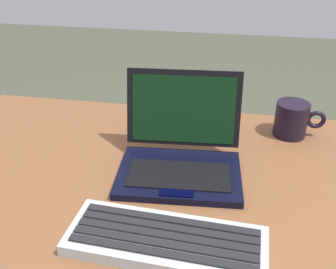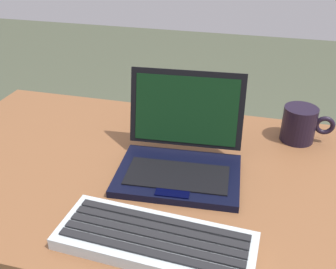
{
  "view_description": "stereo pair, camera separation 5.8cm",
  "coord_description": "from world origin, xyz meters",
  "views": [
    {
      "loc": [
        0.07,
        -0.7,
        1.25
      ],
      "look_at": [
        -0.05,
        0.01,
        0.84
      ],
      "focal_mm": 41.09,
      "sensor_mm": 36.0,
      "label": 1
    },
    {
      "loc": [
        0.13,
        -0.69,
        1.25
      ],
      "look_at": [
        -0.05,
        0.01,
        0.84
      ],
      "focal_mm": 41.09,
      "sensor_mm": 36.0,
      "label": 2
    }
  ],
  "objects": [
    {
      "name": "coffee_mug",
      "position": [
        0.24,
        0.22,
        0.79
      ],
      "size": [
        0.13,
        0.08,
        0.09
      ],
      "color": "black",
      "rests_on": "desk"
    },
    {
      "name": "external_keyboard",
      "position": [
        -0.02,
        -0.22,
        0.76
      ],
      "size": [
        0.35,
        0.14,
        0.03
      ],
      "color": "#B3BFC4",
      "rests_on": "desk"
    },
    {
      "name": "laptop_front",
      "position": [
        -0.03,
        0.01,
        0.79
      ],
      "size": [
        0.28,
        0.25,
        0.2
      ],
      "color": "black",
      "rests_on": "desk"
    },
    {
      "name": "desk",
      "position": [
        0.0,
        0.0,
        0.62
      ],
      "size": [
        1.31,
        0.65,
        0.75
      ],
      "color": "brown",
      "rests_on": "ground"
    }
  ]
}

